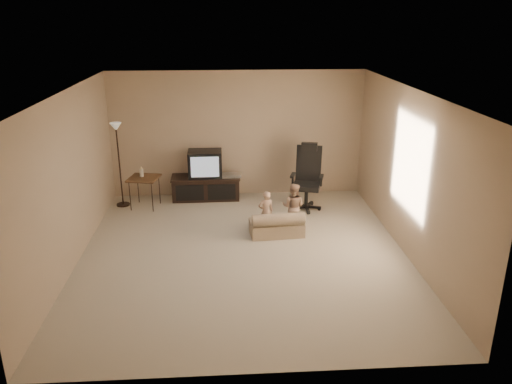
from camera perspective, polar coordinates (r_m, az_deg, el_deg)
floor at (r=7.81m, az=-1.41°, el=-7.04°), size 5.50×5.50×0.00m
room_shell at (r=7.25m, az=-1.51°, el=3.73°), size 5.50×5.50×5.50m
tv_stand at (r=9.96m, az=-5.73°, el=1.48°), size 1.38×0.52×0.99m
office_chair at (r=9.47m, az=5.86°, el=0.72°), size 0.71×0.73×1.24m
side_table at (r=9.66m, az=-12.72°, el=1.54°), size 0.64×0.64×0.81m
floor_lamp at (r=9.69m, az=-15.53°, el=5.09°), size 0.25×0.25×1.62m
child_sofa at (r=8.36m, az=2.42°, el=-3.85°), size 0.92×0.57×0.43m
toddler_left at (r=8.40m, az=1.13°, el=-2.29°), size 0.30×0.25×0.73m
toddler_right at (r=8.54m, az=4.27°, el=-1.66°), size 0.45×0.35×0.82m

